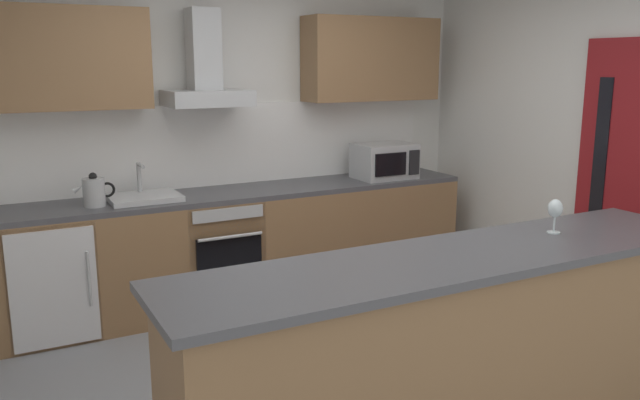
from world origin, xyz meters
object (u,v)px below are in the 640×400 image
at_px(sink, 144,196).
at_px(wine_glass, 555,210).
at_px(microwave, 385,161).
at_px(kettle, 94,192).
at_px(refrigerator, 50,277).
at_px(range_hood, 206,76).
at_px(oven, 217,249).

distance_m(sink, wine_glass, 2.85).
distance_m(microwave, kettle, 2.41).
bearing_deg(refrigerator, sink, 1.16).
distance_m(refrigerator, sink, 0.85).
relative_size(sink, kettle, 1.73).
relative_size(microwave, wine_glass, 2.81).
bearing_deg(microwave, wine_glass, -101.87).
bearing_deg(wine_glass, range_hood, 112.57).
xyz_separation_m(microwave, wine_glass, (-0.49, -2.33, 0.09)).
relative_size(refrigerator, wine_glass, 4.78).
relative_size(microwave, sink, 1.00).
relative_size(oven, range_hood, 1.11).
bearing_deg(wine_glass, sink, 123.55).
bearing_deg(microwave, kettle, -179.86).
bearing_deg(microwave, sink, 178.92).
relative_size(refrigerator, kettle, 2.94).
height_order(oven, refrigerator, oven).
distance_m(oven, kettle, 1.04).
distance_m(refrigerator, kettle, 0.67).
xyz_separation_m(sink, wine_glass, (1.57, -2.37, 0.21)).
distance_m(oven, wine_glass, 2.66).
bearing_deg(refrigerator, wine_glass, -46.30).
bearing_deg(oven, range_hood, 90.00).
height_order(oven, range_hood, range_hood).
bearing_deg(kettle, refrigerator, 174.66).
bearing_deg(wine_glass, refrigerator, 133.70).
bearing_deg(kettle, sink, 7.30).
relative_size(oven, sink, 1.60).
xyz_separation_m(microwave, kettle, (-2.41, -0.01, -0.04)).
relative_size(microwave, range_hood, 0.69).
bearing_deg(kettle, oven, 2.18).
bearing_deg(refrigerator, range_hood, 6.20).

